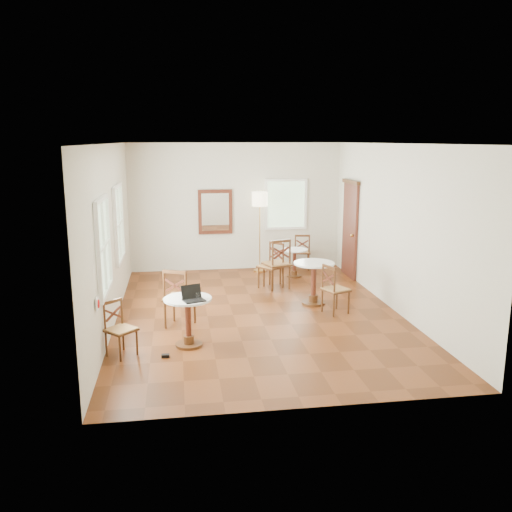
{
  "coord_description": "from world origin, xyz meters",
  "views": [
    {
      "loc": [
        -1.4,
        -9.07,
        3.06
      ],
      "look_at": [
        0.0,
        0.3,
        1.0
      ],
      "focal_mm": 37.57,
      "sensor_mm": 36.0,
      "label": 1
    }
  ],
  "objects_px": {
    "chair_near_a": "(179,298)",
    "chair_near_b": "(120,329)",
    "chair_mid_b": "(335,289)",
    "chair_mid_a": "(277,264)",
    "floor_lamp": "(260,204)",
    "power_adapter": "(165,356)",
    "laptop": "(193,297)",
    "cafe_table_mid": "(314,278)",
    "navy_mug": "(191,294)",
    "mouse": "(192,295)",
    "chair_back_b": "(272,266)",
    "cafe_table_back": "(294,260)",
    "water_glass": "(198,297)",
    "chair_back_a": "(302,252)",
    "cafe_table_near": "(188,316)"
  },
  "relations": [
    {
      "from": "chair_near_a",
      "to": "chair_near_b",
      "type": "relative_size",
      "value": 1.24
    },
    {
      "from": "chair_near_b",
      "to": "chair_mid_b",
      "type": "bearing_deg",
      "value": -22.92
    },
    {
      "from": "chair_mid_a",
      "to": "floor_lamp",
      "type": "distance_m",
      "value": 1.85
    },
    {
      "from": "power_adapter",
      "to": "laptop",
      "type": "bearing_deg",
      "value": 32.52
    },
    {
      "from": "cafe_table_mid",
      "to": "navy_mug",
      "type": "relative_size",
      "value": 6.69
    },
    {
      "from": "floor_lamp",
      "to": "mouse",
      "type": "height_order",
      "value": "floor_lamp"
    },
    {
      "from": "chair_near_b",
      "to": "navy_mug",
      "type": "distance_m",
      "value": 1.15
    },
    {
      "from": "chair_near_b",
      "to": "floor_lamp",
      "type": "bearing_deg",
      "value": 15.12
    },
    {
      "from": "chair_mid_a",
      "to": "chair_mid_b",
      "type": "xyz_separation_m",
      "value": [
        0.71,
        -1.79,
        -0.08
      ]
    },
    {
      "from": "chair_near_a",
      "to": "chair_back_b",
      "type": "bearing_deg",
      "value": -110.12
    },
    {
      "from": "chair_near_b",
      "to": "mouse",
      "type": "relative_size",
      "value": 7.51
    },
    {
      "from": "cafe_table_back",
      "to": "water_glass",
      "type": "distance_m",
      "value": 4.69
    },
    {
      "from": "chair_mid_b",
      "to": "navy_mug",
      "type": "distance_m",
      "value": 2.85
    },
    {
      "from": "power_adapter",
      "to": "cafe_table_back",
      "type": "bearing_deg",
      "value": 56.49
    },
    {
      "from": "chair_back_b",
      "to": "power_adapter",
      "type": "bearing_deg",
      "value": -71.87
    },
    {
      "from": "cafe_table_back",
      "to": "water_glass",
      "type": "bearing_deg",
      "value": -120.19
    },
    {
      "from": "chair_mid_a",
      "to": "chair_back_a",
      "type": "xyz_separation_m",
      "value": [
        0.89,
        1.56,
        -0.1
      ]
    },
    {
      "from": "chair_near_b",
      "to": "laptop",
      "type": "height_order",
      "value": "laptop"
    },
    {
      "from": "chair_near_a",
      "to": "navy_mug",
      "type": "distance_m",
      "value": 0.92
    },
    {
      "from": "chair_near_b",
      "to": "laptop",
      "type": "relative_size",
      "value": 2.2
    },
    {
      "from": "laptop",
      "to": "water_glass",
      "type": "xyz_separation_m",
      "value": [
        0.07,
        -0.01,
        -0.0
      ]
    },
    {
      "from": "cafe_table_near",
      "to": "mouse",
      "type": "xyz_separation_m",
      "value": [
        0.06,
        0.1,
        0.31
      ]
    },
    {
      "from": "water_glass",
      "to": "chair_near_b",
      "type": "bearing_deg",
      "value": -175.93
    },
    {
      "from": "cafe_table_back",
      "to": "cafe_table_mid",
      "type": "bearing_deg",
      "value": -92.57
    },
    {
      "from": "water_glass",
      "to": "power_adapter",
      "type": "xyz_separation_m",
      "value": [
        -0.49,
        -0.25,
        -0.79
      ]
    },
    {
      "from": "cafe_table_near",
      "to": "laptop",
      "type": "relative_size",
      "value": 2.05
    },
    {
      "from": "cafe_table_near",
      "to": "laptop",
      "type": "xyz_separation_m",
      "value": [
        0.07,
        -0.13,
        0.34
      ]
    },
    {
      "from": "cafe_table_back",
      "to": "floor_lamp",
      "type": "height_order",
      "value": "floor_lamp"
    },
    {
      "from": "laptop",
      "to": "navy_mug",
      "type": "height_order",
      "value": "laptop"
    },
    {
      "from": "mouse",
      "to": "power_adapter",
      "type": "relative_size",
      "value": 0.95
    },
    {
      "from": "chair_near_a",
      "to": "mouse",
      "type": "height_order",
      "value": "chair_near_a"
    },
    {
      "from": "cafe_table_mid",
      "to": "chair_mid_a",
      "type": "xyz_separation_m",
      "value": [
        -0.47,
        1.21,
        0.03
      ]
    },
    {
      "from": "navy_mug",
      "to": "power_adapter",
      "type": "height_order",
      "value": "navy_mug"
    },
    {
      "from": "chair_back_b",
      "to": "power_adapter",
      "type": "height_order",
      "value": "chair_back_b"
    },
    {
      "from": "cafe_table_back",
      "to": "water_glass",
      "type": "relative_size",
      "value": 6.18
    },
    {
      "from": "chair_near_b",
      "to": "cafe_table_near",
      "type": "bearing_deg",
      "value": -31.62
    },
    {
      "from": "cafe_table_mid",
      "to": "chair_back_b",
      "type": "height_order",
      "value": "chair_back_b"
    },
    {
      "from": "chair_mid_a",
      "to": "navy_mug",
      "type": "height_order",
      "value": "chair_mid_a"
    },
    {
      "from": "chair_near_a",
      "to": "floor_lamp",
      "type": "height_order",
      "value": "floor_lamp"
    },
    {
      "from": "floor_lamp",
      "to": "navy_mug",
      "type": "xyz_separation_m",
      "value": [
        -1.74,
        -4.45,
        -0.79
      ]
    },
    {
      "from": "chair_mid_a",
      "to": "navy_mug",
      "type": "bearing_deg",
      "value": 40.23
    },
    {
      "from": "cafe_table_near",
      "to": "laptop",
      "type": "distance_m",
      "value": 0.37
    },
    {
      "from": "cafe_table_mid",
      "to": "chair_mid_a",
      "type": "bearing_deg",
      "value": 111.27
    },
    {
      "from": "chair_near_b",
      "to": "chair_back_b",
      "type": "xyz_separation_m",
      "value": [
        2.8,
        3.25,
        0.08
      ]
    },
    {
      "from": "chair_back_a",
      "to": "water_glass",
      "type": "distance_m",
      "value": 5.42
    },
    {
      "from": "chair_near_a",
      "to": "laptop",
      "type": "height_order",
      "value": "chair_near_a"
    },
    {
      "from": "floor_lamp",
      "to": "water_glass",
      "type": "xyz_separation_m",
      "value": [
        -1.65,
        -4.65,
        -0.79
      ]
    },
    {
      "from": "cafe_table_back",
      "to": "laptop",
      "type": "height_order",
      "value": "laptop"
    },
    {
      "from": "chair_near_a",
      "to": "chair_near_b",
      "type": "height_order",
      "value": "chair_near_a"
    },
    {
      "from": "chair_back_a",
      "to": "navy_mug",
      "type": "distance_m",
      "value": 5.3
    }
  ]
}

